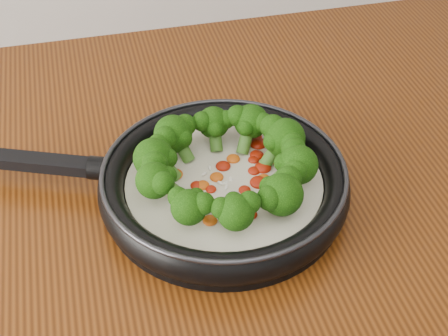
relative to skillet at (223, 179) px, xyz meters
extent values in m
cylinder|color=black|center=(0.00, 0.00, -0.03)|extent=(0.36, 0.36, 0.01)
torus|color=black|center=(0.00, 0.00, 0.00)|extent=(0.38, 0.38, 0.03)
torus|color=#2D2D33|center=(0.00, 0.00, 0.01)|extent=(0.37, 0.37, 0.01)
cube|color=black|center=(-0.20, 0.08, 0.00)|extent=(0.17, 0.09, 0.01)
cylinder|color=black|center=(-0.13, 0.05, 0.00)|extent=(0.04, 0.04, 0.03)
cylinder|color=beige|center=(0.00, 0.00, -0.01)|extent=(0.30, 0.30, 0.02)
ellipsoid|color=#9B1807|center=(0.06, 0.07, 0.00)|extent=(0.02, 0.02, 0.01)
ellipsoid|color=#9B1807|center=(-0.02, -0.01, 0.00)|extent=(0.02, 0.02, 0.01)
ellipsoid|color=#CF500D|center=(-0.06, 0.07, 0.00)|extent=(0.03, 0.03, 0.01)
ellipsoid|color=#9B1807|center=(0.00, -0.05, 0.00)|extent=(0.02, 0.02, 0.01)
ellipsoid|color=#9B1807|center=(0.06, 0.05, 0.00)|extent=(0.03, 0.03, 0.01)
ellipsoid|color=#CF500D|center=(-0.03, -0.06, 0.00)|extent=(0.02, 0.02, 0.01)
ellipsoid|color=#9B1807|center=(0.05, 0.03, 0.00)|extent=(0.02, 0.02, 0.01)
ellipsoid|color=#9B1807|center=(0.04, -0.01, 0.00)|extent=(0.02, 0.02, 0.01)
ellipsoid|color=#CF500D|center=(-0.05, 0.02, 0.00)|extent=(0.03, 0.03, 0.01)
ellipsoid|color=#9B1807|center=(0.02, -0.02, 0.00)|extent=(0.02, 0.02, 0.01)
ellipsoid|color=#9B1807|center=(-0.06, -0.01, 0.00)|extent=(0.02, 0.02, 0.01)
ellipsoid|color=#CF500D|center=(0.02, 0.03, 0.00)|extent=(0.02, 0.02, 0.01)
ellipsoid|color=#9B1807|center=(0.01, 0.02, 0.00)|extent=(0.02, 0.02, 0.01)
ellipsoid|color=#9B1807|center=(0.05, 0.01, 0.00)|extent=(0.03, 0.03, 0.01)
ellipsoid|color=#CF500D|center=(-0.01, 0.01, 0.00)|extent=(0.02, 0.02, 0.01)
ellipsoid|color=#9B1807|center=(0.07, 0.03, 0.00)|extent=(0.02, 0.02, 0.01)
ellipsoid|color=#9B1807|center=(0.02, -0.06, 0.00)|extent=(0.02, 0.02, 0.01)
ellipsoid|color=#CF500D|center=(0.06, 0.02, 0.00)|extent=(0.02, 0.02, 0.01)
ellipsoid|color=#9B1807|center=(0.06, 0.05, 0.00)|extent=(0.02, 0.02, 0.01)
ellipsoid|color=#9B1807|center=(-0.03, 0.00, 0.00)|extent=(0.02, 0.02, 0.01)
ellipsoid|color=#CF500D|center=(-0.02, 0.00, 0.00)|extent=(0.02, 0.02, 0.01)
ellipsoid|color=#9B1807|center=(0.04, 0.01, 0.00)|extent=(0.02, 0.02, 0.01)
ellipsoid|color=#9B1807|center=(0.04, 0.03, 0.00)|extent=(0.02, 0.02, 0.01)
ellipsoid|color=#CF500D|center=(0.05, -0.01, 0.00)|extent=(0.02, 0.02, 0.01)
ellipsoid|color=white|center=(0.00, -0.01, 0.00)|extent=(0.01, 0.01, 0.00)
ellipsoid|color=white|center=(-0.04, -0.04, 0.00)|extent=(0.00, 0.01, 0.00)
ellipsoid|color=white|center=(0.06, 0.02, 0.00)|extent=(0.01, 0.01, 0.00)
ellipsoid|color=white|center=(-0.02, -0.02, 0.00)|extent=(0.00, 0.01, 0.00)
ellipsoid|color=white|center=(-0.06, 0.01, 0.00)|extent=(0.01, 0.01, 0.00)
ellipsoid|color=white|center=(-0.05, 0.00, 0.00)|extent=(0.01, 0.01, 0.00)
ellipsoid|color=white|center=(0.00, -0.01, 0.00)|extent=(0.01, 0.01, 0.00)
ellipsoid|color=white|center=(-0.02, 0.01, 0.00)|extent=(0.01, 0.01, 0.00)
ellipsoid|color=white|center=(0.01, 0.00, 0.00)|extent=(0.00, 0.01, 0.00)
ellipsoid|color=white|center=(0.07, 0.05, 0.00)|extent=(0.01, 0.01, 0.00)
ellipsoid|color=white|center=(-0.02, -0.06, 0.00)|extent=(0.01, 0.01, 0.00)
ellipsoid|color=white|center=(0.04, -0.01, 0.00)|extent=(0.01, 0.01, 0.00)
ellipsoid|color=white|center=(-0.06, 0.08, 0.00)|extent=(0.01, 0.01, 0.00)
ellipsoid|color=white|center=(0.01, 0.00, 0.00)|extent=(0.01, 0.00, 0.00)
ellipsoid|color=white|center=(-0.04, -0.06, 0.00)|extent=(0.01, 0.01, 0.00)
ellipsoid|color=white|center=(-0.04, 0.06, 0.00)|extent=(0.00, 0.01, 0.00)
ellipsoid|color=white|center=(0.00, -0.01, 0.00)|extent=(0.01, 0.01, 0.00)
ellipsoid|color=white|center=(0.01, -0.04, 0.00)|extent=(0.01, 0.01, 0.00)
ellipsoid|color=white|center=(0.02, -0.05, 0.00)|extent=(0.01, 0.01, 0.00)
ellipsoid|color=white|center=(-0.05, -0.04, 0.00)|extent=(0.01, 0.01, 0.00)
ellipsoid|color=white|center=(-0.01, 0.02, 0.00)|extent=(0.00, 0.01, 0.00)
cylinder|color=#497D29|center=(0.06, -0.02, 0.01)|extent=(0.04, 0.02, 0.04)
sphere|color=black|center=(0.08, -0.03, 0.03)|extent=(0.06, 0.06, 0.05)
sphere|color=black|center=(0.08, -0.01, 0.04)|extent=(0.04, 0.04, 0.03)
sphere|color=black|center=(0.07, -0.04, 0.03)|extent=(0.03, 0.03, 0.03)
sphere|color=black|center=(0.06, -0.02, 0.03)|extent=(0.03, 0.03, 0.02)
cylinder|color=#497D29|center=(0.06, 0.02, 0.01)|extent=(0.04, 0.02, 0.04)
sphere|color=black|center=(0.08, 0.02, 0.03)|extent=(0.06, 0.06, 0.05)
sphere|color=black|center=(0.07, 0.04, 0.04)|extent=(0.04, 0.04, 0.03)
sphere|color=black|center=(0.08, 0.00, 0.03)|extent=(0.04, 0.04, 0.03)
sphere|color=black|center=(0.07, 0.02, 0.03)|extent=(0.03, 0.03, 0.02)
cylinder|color=#497D29|center=(0.04, 0.05, 0.01)|extent=(0.03, 0.03, 0.04)
sphere|color=black|center=(0.05, 0.06, 0.03)|extent=(0.05, 0.05, 0.04)
sphere|color=black|center=(0.04, 0.07, 0.04)|extent=(0.03, 0.03, 0.03)
sphere|color=black|center=(0.06, 0.05, 0.03)|extent=(0.03, 0.03, 0.02)
sphere|color=black|center=(0.04, 0.05, 0.03)|extent=(0.03, 0.03, 0.02)
cylinder|color=#497D29|center=(0.01, 0.06, 0.01)|extent=(0.02, 0.03, 0.03)
sphere|color=black|center=(0.01, 0.08, 0.02)|extent=(0.05, 0.05, 0.04)
sphere|color=black|center=(-0.01, 0.07, 0.03)|extent=(0.03, 0.03, 0.02)
sphere|color=black|center=(0.02, 0.07, 0.03)|extent=(0.03, 0.03, 0.02)
sphere|color=black|center=(0.01, 0.06, 0.03)|extent=(0.03, 0.03, 0.02)
cylinder|color=#497D29|center=(-0.04, 0.05, 0.01)|extent=(0.03, 0.03, 0.03)
sphere|color=black|center=(-0.04, 0.06, 0.03)|extent=(0.06, 0.06, 0.05)
sphere|color=black|center=(-0.06, 0.05, 0.03)|extent=(0.04, 0.04, 0.03)
sphere|color=black|center=(-0.03, 0.07, 0.03)|extent=(0.04, 0.04, 0.03)
sphere|color=black|center=(-0.04, 0.05, 0.03)|extent=(0.03, 0.03, 0.02)
cylinder|color=#497D29|center=(-0.06, 0.02, 0.01)|extent=(0.03, 0.02, 0.03)
sphere|color=black|center=(-0.07, 0.03, 0.03)|extent=(0.06, 0.06, 0.05)
sphere|color=black|center=(-0.08, 0.01, 0.03)|extent=(0.04, 0.04, 0.03)
sphere|color=black|center=(-0.07, 0.04, 0.03)|extent=(0.04, 0.04, 0.03)
sphere|color=black|center=(-0.06, 0.02, 0.03)|extent=(0.03, 0.03, 0.02)
cylinder|color=#497D29|center=(-0.06, -0.01, 0.01)|extent=(0.03, 0.02, 0.04)
sphere|color=black|center=(-0.08, -0.02, 0.03)|extent=(0.05, 0.05, 0.04)
sphere|color=black|center=(-0.07, -0.03, 0.04)|extent=(0.03, 0.03, 0.03)
sphere|color=black|center=(-0.08, 0.00, 0.03)|extent=(0.03, 0.03, 0.02)
sphere|color=black|center=(-0.06, -0.01, 0.03)|extent=(0.03, 0.03, 0.02)
cylinder|color=#497D29|center=(-0.04, -0.05, 0.01)|extent=(0.03, 0.03, 0.03)
sphere|color=black|center=(-0.05, -0.06, 0.03)|extent=(0.05, 0.05, 0.04)
sphere|color=black|center=(-0.04, -0.07, 0.03)|extent=(0.03, 0.03, 0.02)
sphere|color=black|center=(-0.06, -0.05, 0.03)|extent=(0.03, 0.03, 0.02)
sphere|color=black|center=(-0.04, -0.05, 0.03)|extent=(0.03, 0.03, 0.02)
cylinder|color=#497D29|center=(0.00, -0.07, 0.01)|extent=(0.02, 0.03, 0.03)
sphere|color=black|center=(-0.01, -0.08, 0.03)|extent=(0.05, 0.05, 0.04)
sphere|color=black|center=(0.01, -0.08, 0.03)|extent=(0.03, 0.03, 0.02)
sphere|color=black|center=(-0.02, -0.08, 0.03)|extent=(0.03, 0.03, 0.02)
sphere|color=black|center=(0.00, -0.07, 0.03)|extent=(0.03, 0.03, 0.02)
cylinder|color=#497D29|center=(0.04, -0.05, 0.01)|extent=(0.03, 0.03, 0.03)
sphere|color=black|center=(0.05, -0.07, 0.03)|extent=(0.06, 0.06, 0.05)
sphere|color=black|center=(0.06, -0.05, 0.03)|extent=(0.04, 0.04, 0.03)
sphere|color=black|center=(0.03, -0.08, 0.03)|extent=(0.04, 0.04, 0.03)
sphere|color=black|center=(0.04, -0.05, 0.03)|extent=(0.03, 0.03, 0.02)
camera|label=1|loc=(-0.13, -0.55, 0.50)|focal=52.53mm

